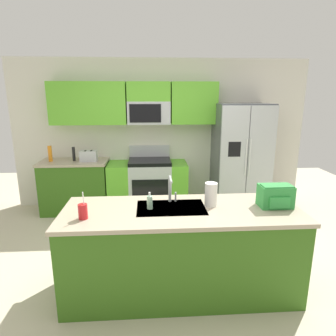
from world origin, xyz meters
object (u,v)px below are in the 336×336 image
range_oven (148,185)px  refrigerator (240,158)px  toaster (89,156)px  backpack (276,196)px  sink_faucet (171,187)px  pepper_mill (74,154)px  bottle_orange (50,154)px  paper_towel_roll (211,194)px  soap_dispenser (150,202)px  drink_cup_red (83,211)px

range_oven → refrigerator: (1.61, -0.07, 0.48)m
toaster → backpack: (2.27, -2.21, 0.03)m
range_oven → sink_faucet: size_ratio=4.82×
pepper_mill → bottle_orange: bearing=-177.3°
range_oven → backpack: 2.66m
paper_towel_roll → backpack: size_ratio=0.75×
pepper_mill → sink_faucet: sink_faucet is taller
paper_towel_roll → toaster: bearing=127.2°
soap_dispenser → paper_towel_roll: (0.62, 0.04, 0.05)m
refrigerator → bottle_orange: (-3.24, 0.05, 0.11)m
backpack → paper_towel_roll: bearing=173.9°
toaster → paper_towel_roll: 2.69m
bottle_orange → backpack: bottle_orange is taller
bottle_orange → backpack: bearing=-37.7°
drink_cup_red → soap_dispenser: size_ratio=1.52×
range_oven → soap_dispenser: (0.03, -2.24, 0.53)m
paper_towel_roll → backpack: paper_towel_roll is taller
toaster → drink_cup_red: drink_cup_red is taller
toaster → sink_faucet: size_ratio=0.99×
pepper_mill → bottle_orange: bottle_orange is taller
drink_cup_red → paper_towel_roll: bearing=11.1°
pepper_mill → backpack: 3.39m
range_oven → bottle_orange: 1.73m
drink_cup_red → soap_dispenser: 0.63m
pepper_mill → drink_cup_red: bearing=-74.7°
sink_faucet → backpack: size_ratio=0.88×
refrigerator → bottle_orange: size_ratio=7.02×
pepper_mill → paper_towel_roll: bearing=-49.3°
refrigerator → soap_dispenser: refrigerator is taller
sink_faucet → soap_dispenser: 0.29m
bottle_orange → drink_cup_red: 2.63m
pepper_mill → sink_faucet: 2.55m
refrigerator → sink_faucet: size_ratio=6.56×
refrigerator → paper_towel_roll: refrigerator is taller
bottle_orange → drink_cup_red: size_ratio=1.02×
bottle_orange → backpack: (2.90, -2.24, -0.01)m
refrigerator → sink_faucet: refrigerator is taller
refrigerator → pepper_mill: 2.85m
refrigerator → soap_dispenser: size_ratio=10.88×
sink_faucet → paper_towel_roll: size_ratio=1.17×
sink_faucet → backpack: sink_faucet is taller
sink_faucet → drink_cup_red: (-0.82, -0.36, -0.10)m
backpack → refrigerator: bearing=81.4°
soap_dispenser → bottle_orange: bearing=126.7°
refrigerator → toaster: size_ratio=6.61×
toaster → soap_dispenser: 2.41m
drink_cup_red → backpack: (1.86, 0.17, 0.05)m
toaster → bottle_orange: (-0.64, 0.03, 0.04)m
drink_cup_red → pepper_mill: bearing=105.3°
pepper_mill → drink_cup_red: drink_cup_red is taller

